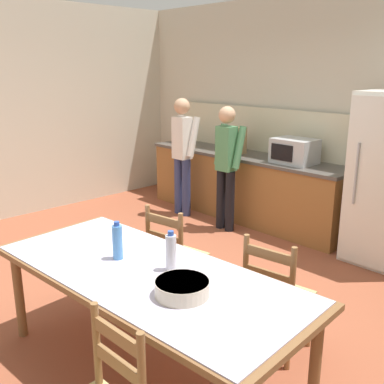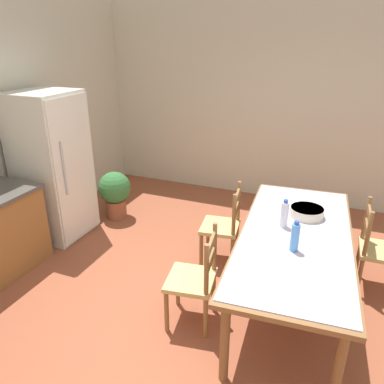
{
  "view_description": "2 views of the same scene",
  "coord_description": "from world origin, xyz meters",
  "px_view_note": "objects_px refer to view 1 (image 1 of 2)",
  "views": [
    {
      "loc": [
        2.82,
        -2.39,
        2.03
      ],
      "look_at": [
        0.34,
        -0.03,
        1.07
      ],
      "focal_mm": 42.0,
      "sensor_mm": 36.0,
      "label": 1
    },
    {
      "loc": [
        -2.36,
        -1.01,
        2.38
      ],
      "look_at": [
        0.39,
        0.1,
        1.14
      ],
      "focal_mm": 35.0,
      "sensor_mm": 36.0,
      "label": 2
    }
  ],
  "objects_px": {
    "bottle_near_centre": "(117,242)",
    "chair_side_far_right": "(276,296)",
    "paper_bag": "(236,140)",
    "dining_table": "(146,280)",
    "person_at_counter": "(227,162)",
    "person_at_sink": "(183,151)",
    "microwave": "(294,151)",
    "serving_bowl": "(182,287)",
    "chair_side_far_left": "(174,257)",
    "bottle_off_centre": "(171,252)"
  },
  "relations": [
    {
      "from": "chair_side_far_left",
      "to": "bottle_near_centre",
      "type": "bearing_deg",
      "value": 101.27
    },
    {
      "from": "bottle_near_centre",
      "to": "person_at_counter",
      "type": "bearing_deg",
      "value": 116.51
    },
    {
      "from": "paper_bag",
      "to": "dining_table",
      "type": "relative_size",
      "value": 0.15
    },
    {
      "from": "bottle_off_centre",
      "to": "chair_side_far_right",
      "type": "relative_size",
      "value": 0.3
    },
    {
      "from": "bottle_near_centre",
      "to": "serving_bowl",
      "type": "height_order",
      "value": "bottle_near_centre"
    },
    {
      "from": "dining_table",
      "to": "bottle_off_centre",
      "type": "height_order",
      "value": "bottle_off_centre"
    },
    {
      "from": "dining_table",
      "to": "bottle_near_centre",
      "type": "xyz_separation_m",
      "value": [
        -0.28,
        -0.02,
        0.19
      ]
    },
    {
      "from": "microwave",
      "to": "chair_side_far_right",
      "type": "xyz_separation_m",
      "value": [
        1.35,
        -2.17,
        -0.6
      ]
    },
    {
      "from": "paper_bag",
      "to": "serving_bowl",
      "type": "xyz_separation_m",
      "value": [
        2.21,
        -3.02,
        -0.27
      ]
    },
    {
      "from": "dining_table",
      "to": "bottle_near_centre",
      "type": "relative_size",
      "value": 8.63
    },
    {
      "from": "bottle_near_centre",
      "to": "person_at_counter",
      "type": "relative_size",
      "value": 0.17
    },
    {
      "from": "chair_side_far_left",
      "to": "person_at_counter",
      "type": "bearing_deg",
      "value": -69.52
    },
    {
      "from": "bottle_off_centre",
      "to": "chair_side_far_left",
      "type": "distance_m",
      "value": 1.0
    },
    {
      "from": "dining_table",
      "to": "bottle_near_centre",
      "type": "distance_m",
      "value": 0.34
    },
    {
      "from": "serving_bowl",
      "to": "chair_side_far_left",
      "type": "relative_size",
      "value": 0.35
    },
    {
      "from": "person_at_counter",
      "to": "serving_bowl",
      "type": "bearing_deg",
      "value": -142.52
    },
    {
      "from": "person_at_counter",
      "to": "chair_side_far_right",
      "type": "bearing_deg",
      "value": -129.84
    },
    {
      "from": "bottle_near_centre",
      "to": "chair_side_far_right",
      "type": "relative_size",
      "value": 0.3
    },
    {
      "from": "chair_side_far_right",
      "to": "dining_table",
      "type": "bearing_deg",
      "value": 52.42
    },
    {
      "from": "paper_bag",
      "to": "serving_bowl",
      "type": "distance_m",
      "value": 3.75
    },
    {
      "from": "dining_table",
      "to": "chair_side_far_left",
      "type": "relative_size",
      "value": 2.56
    },
    {
      "from": "bottle_near_centre",
      "to": "person_at_counter",
      "type": "distance_m",
      "value": 2.77
    },
    {
      "from": "paper_bag",
      "to": "chair_side_far_left",
      "type": "xyz_separation_m",
      "value": [
        1.25,
        -2.23,
        -0.63
      ]
    },
    {
      "from": "dining_table",
      "to": "person_at_counter",
      "type": "distance_m",
      "value": 2.9
    },
    {
      "from": "serving_bowl",
      "to": "chair_side_far_right",
      "type": "xyz_separation_m",
      "value": [
        0.06,
        0.85,
        -0.36
      ]
    },
    {
      "from": "serving_bowl",
      "to": "paper_bag",
      "type": "bearing_deg",
      "value": 126.25
    },
    {
      "from": "microwave",
      "to": "paper_bag",
      "type": "bearing_deg",
      "value": -179.53
    },
    {
      "from": "serving_bowl",
      "to": "chair_side_far_right",
      "type": "distance_m",
      "value": 0.93
    },
    {
      "from": "person_at_sink",
      "to": "person_at_counter",
      "type": "xyz_separation_m",
      "value": [
        0.83,
        -0.02,
        -0.03
      ]
    },
    {
      "from": "person_at_counter",
      "to": "person_at_sink",
      "type": "bearing_deg",
      "value": 88.6
    },
    {
      "from": "dining_table",
      "to": "chair_side_far_left",
      "type": "xyz_separation_m",
      "value": [
        -0.56,
        0.74,
        -0.24
      ]
    },
    {
      "from": "bottle_off_centre",
      "to": "chair_side_far_right",
      "type": "height_order",
      "value": "bottle_off_centre"
    },
    {
      "from": "chair_side_far_right",
      "to": "chair_side_far_left",
      "type": "bearing_deg",
      "value": -4.04
    },
    {
      "from": "dining_table",
      "to": "bottle_off_centre",
      "type": "distance_m",
      "value": 0.25
    },
    {
      "from": "person_at_sink",
      "to": "bottle_off_centre",
      "type": "bearing_deg",
      "value": -133.76
    },
    {
      "from": "microwave",
      "to": "paper_bag",
      "type": "height_order",
      "value": "paper_bag"
    },
    {
      "from": "bottle_off_centre",
      "to": "person_at_counter",
      "type": "relative_size",
      "value": 0.17
    },
    {
      "from": "bottle_off_centre",
      "to": "microwave",
      "type": "bearing_deg",
      "value": 109.19
    },
    {
      "from": "person_at_sink",
      "to": "person_at_counter",
      "type": "height_order",
      "value": "person_at_sink"
    },
    {
      "from": "microwave",
      "to": "chair_side_far_left",
      "type": "height_order",
      "value": "microwave"
    },
    {
      "from": "microwave",
      "to": "bottle_near_centre",
      "type": "distance_m",
      "value": 3.06
    },
    {
      "from": "bottle_near_centre",
      "to": "chair_side_far_right",
      "type": "bearing_deg",
      "value": 48.02
    },
    {
      "from": "serving_bowl",
      "to": "person_at_counter",
      "type": "xyz_separation_m",
      "value": [
        -1.92,
        2.51,
        0.08
      ]
    },
    {
      "from": "bottle_off_centre",
      "to": "serving_bowl",
      "type": "xyz_separation_m",
      "value": [
        0.3,
        -0.17,
        -0.07
      ]
    },
    {
      "from": "paper_bag",
      "to": "person_at_counter",
      "type": "relative_size",
      "value": 0.23
    },
    {
      "from": "bottle_near_centre",
      "to": "chair_side_far_left",
      "type": "relative_size",
      "value": 0.3
    },
    {
      "from": "paper_bag",
      "to": "chair_side_far_left",
      "type": "bearing_deg",
      "value": -60.71
    },
    {
      "from": "chair_side_far_right",
      "to": "microwave",
      "type": "bearing_deg",
      "value": -66.07
    },
    {
      "from": "paper_bag",
      "to": "dining_table",
      "type": "bearing_deg",
      "value": -58.64
    },
    {
      "from": "serving_bowl",
      "to": "dining_table",
      "type": "bearing_deg",
      "value": 173.53
    }
  ]
}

